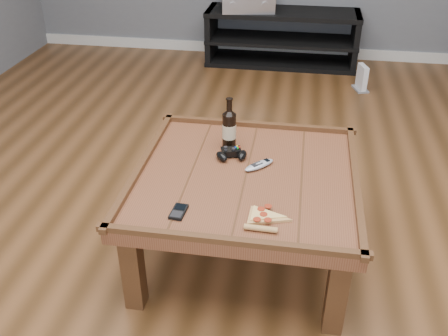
# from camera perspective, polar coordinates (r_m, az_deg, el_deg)

# --- Properties ---
(ground) EXTENTS (6.00, 6.00, 0.00)m
(ground) POSITION_cam_1_polar(r_m,az_deg,el_deg) (2.53, 2.30, -9.40)
(ground) COLOR #452A13
(ground) RESTS_ON ground
(baseboard) EXTENTS (5.00, 0.02, 0.10)m
(baseboard) POSITION_cam_1_polar(r_m,az_deg,el_deg) (5.15, 6.63, 13.21)
(baseboard) COLOR silver
(baseboard) RESTS_ON ground
(coffee_table) EXTENTS (1.03, 1.03, 0.48)m
(coffee_table) POSITION_cam_1_polar(r_m,az_deg,el_deg) (2.29, 2.50, -1.99)
(coffee_table) COLOR #582D19
(coffee_table) RESTS_ON ground
(media_console) EXTENTS (1.40, 0.45, 0.50)m
(media_console) POSITION_cam_1_polar(r_m,az_deg,el_deg) (4.86, 6.60, 14.53)
(media_console) COLOR black
(media_console) RESTS_ON ground
(beer_bottle) EXTENTS (0.07, 0.07, 0.26)m
(beer_bottle) POSITION_cam_1_polar(r_m,az_deg,el_deg) (2.43, 0.60, 4.60)
(beer_bottle) COLOR black
(beer_bottle) RESTS_ON coffee_table
(game_controller) EXTENTS (0.16, 0.13, 0.04)m
(game_controller) POSITION_cam_1_polar(r_m,az_deg,el_deg) (2.37, 0.87, 1.62)
(game_controller) COLOR black
(game_controller) RESTS_ON coffee_table
(pizza_slice) EXTENTS (0.15, 0.24, 0.02)m
(pizza_slice) POSITION_cam_1_polar(r_m,az_deg,el_deg) (1.98, 4.49, -5.71)
(pizza_slice) COLOR tan
(pizza_slice) RESTS_ON coffee_table
(smartphone) EXTENTS (0.06, 0.11, 0.01)m
(smartphone) POSITION_cam_1_polar(r_m,az_deg,el_deg) (2.02, -5.22, -4.99)
(smartphone) COLOR black
(smartphone) RESTS_ON coffee_table
(remote_control) EXTENTS (0.15, 0.15, 0.02)m
(remote_control) POSITION_cam_1_polar(r_m,az_deg,el_deg) (2.31, 4.04, 0.35)
(remote_control) COLOR #999EA6
(remote_control) RESTS_ON coffee_table
(av_receiver) EXTENTS (0.53, 0.46, 0.16)m
(av_receiver) POSITION_cam_1_polar(r_m,az_deg,el_deg) (4.79, 2.72, 18.61)
(av_receiver) COLOR black
(av_receiver) RESTS_ON media_console
(game_console) EXTENTS (0.14, 0.19, 0.22)m
(game_console) POSITION_cam_1_polar(r_m,az_deg,el_deg) (4.42, 15.46, 9.79)
(game_console) COLOR gray
(game_console) RESTS_ON ground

